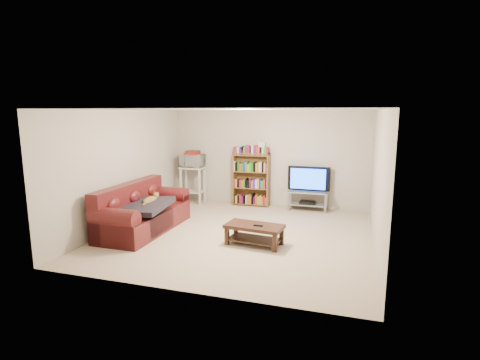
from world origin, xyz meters
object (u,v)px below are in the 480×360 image
(coffee_table, at_px, (254,231))
(tv_stand, at_px, (308,197))
(sofa, at_px, (141,214))
(bookshelf, at_px, (251,179))

(coffee_table, relative_size, tv_stand, 1.14)
(sofa, distance_m, bookshelf, 3.08)
(sofa, xyz_separation_m, tv_stand, (3.02, 2.56, -0.01))
(bookshelf, bearing_deg, sofa, -122.41)
(coffee_table, distance_m, tv_stand, 2.78)
(sofa, xyz_separation_m, bookshelf, (1.58, 2.62, 0.36))
(coffee_table, height_order, bookshelf, bookshelf)
(tv_stand, bearing_deg, sofa, -139.52)
(sofa, distance_m, coffee_table, 2.41)
(sofa, bearing_deg, bookshelf, 59.26)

